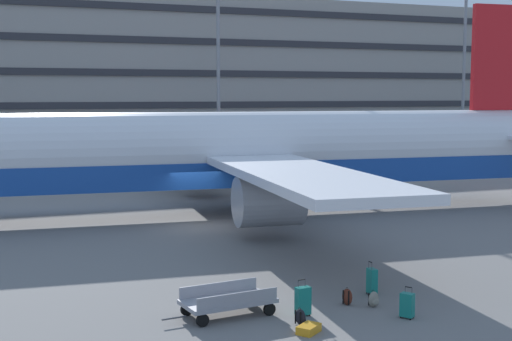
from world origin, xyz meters
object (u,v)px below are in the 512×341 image
at_px(backpack_orange, 374,300).
at_px(backpack_laid_flat, 301,317).
at_px(airliner, 229,154).
at_px(backpack_large, 347,297).
at_px(suitcase_red, 407,305).
at_px(suitcase_upright, 372,281).
at_px(suitcase_scuffed, 303,301).
at_px(baggage_cart, 228,301).
at_px(suitcase_navy, 309,329).

height_order(backpack_orange, backpack_laid_flat, backpack_orange).
bearing_deg(airliner, backpack_large, -96.81).
height_order(suitcase_red, backpack_large, suitcase_red).
distance_m(suitcase_upright, suitcase_scuffed, 3.16).
distance_m(backpack_large, baggage_cart, 3.68).
bearing_deg(suitcase_upright, baggage_cart, -175.66).
bearing_deg(backpack_large, baggage_cart, 174.87).
bearing_deg(backpack_laid_flat, suitcase_scuffed, 60.39).
xyz_separation_m(suitcase_red, backpack_large, (-0.97, 1.72, -0.14)).
height_order(suitcase_red, backpack_laid_flat, suitcase_red).
height_order(suitcase_scuffed, suitcase_navy, suitcase_scuffed).
distance_m(airliner, backpack_laid_flat, 18.45).
bearing_deg(suitcase_upright, backpack_laid_flat, -150.80).
bearing_deg(backpack_orange, suitcase_red, -75.44).
height_order(backpack_laid_flat, backpack_large, backpack_large).
relative_size(airliner, suitcase_red, 47.18).
relative_size(suitcase_navy, baggage_cart, 0.24).
distance_m(suitcase_navy, backpack_laid_flat, 0.70).
relative_size(backpack_orange, backpack_laid_flat, 1.03).
distance_m(airliner, suitcase_navy, 19.15).
height_order(airliner, backpack_laid_flat, airliner).
height_order(backpack_orange, backpack_large, backpack_large).
bearing_deg(airliner, backpack_orange, -94.51).
bearing_deg(backpack_laid_flat, baggage_cart, 137.06).
bearing_deg(suitcase_scuffed, airliner, 77.88).
bearing_deg(backpack_laid_flat, suitcase_red, -10.50).
relative_size(suitcase_upright, suitcase_navy, 1.34).
bearing_deg(suitcase_upright, suitcase_navy, -143.15).
height_order(suitcase_red, suitcase_upright, suitcase_upright).
xyz_separation_m(suitcase_red, suitcase_scuffed, (-2.65, 1.24, 0.06)).
relative_size(airliner, baggage_cart, 12.53).
bearing_deg(suitcase_scuffed, backpack_laid_flat, -119.61).
distance_m(backpack_orange, baggage_cart, 4.38).
xyz_separation_m(suitcase_upright, baggage_cart, (-4.91, -0.37, -0.02)).
relative_size(suitcase_scuffed, suitcase_navy, 1.32).
bearing_deg(baggage_cart, backpack_laid_flat, -42.94).
distance_m(airliner, suitcase_red, 18.55).
bearing_deg(airliner, suitcase_navy, -102.62).
xyz_separation_m(airliner, backpack_orange, (-1.34, -17.05, -2.95)).
bearing_deg(backpack_large, suitcase_red, -60.61).
xyz_separation_m(suitcase_scuffed, suitcase_navy, (-0.46, -1.37, -0.34)).
bearing_deg(airliner, baggage_cart, -109.13).
relative_size(backpack_orange, backpack_large, 0.93).
distance_m(suitcase_red, baggage_cart, 5.06).
bearing_deg(suitcase_upright, suitcase_red, -96.64).
xyz_separation_m(suitcase_red, baggage_cart, (-4.63, 2.04, 0.04)).
bearing_deg(backpack_orange, suitcase_upright, 62.16).
height_order(suitcase_red, suitcase_navy, suitcase_red).
distance_m(suitcase_upright, backpack_laid_flat, 3.81).
xyz_separation_m(suitcase_upright, backpack_large, (-1.25, -0.70, -0.20)).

